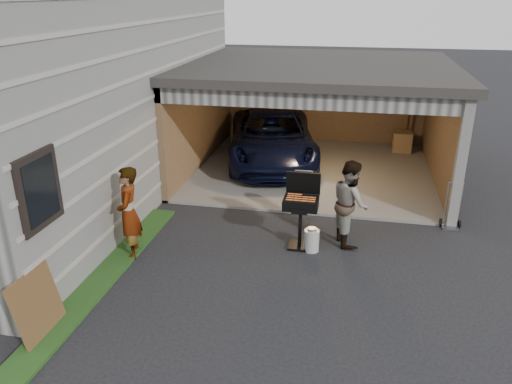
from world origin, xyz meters
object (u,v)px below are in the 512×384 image
(woman, at_px, (129,213))
(propane_tank, at_px, (312,240))
(man, at_px, (350,203))
(hand_truck, at_px, (451,219))
(plywood_panel, at_px, (37,305))
(bbq_grill, at_px, (301,205))
(minivan, at_px, (272,139))

(woman, distance_m, propane_tank, 3.41)
(man, bearing_deg, woman, 91.04)
(propane_tank, bearing_deg, woman, -165.08)
(man, height_order, hand_truck, man)
(plywood_panel, xyz_separation_m, hand_truck, (6.27, 4.83, -0.30))
(plywood_panel, bearing_deg, bbq_grill, 45.87)
(plywood_panel, bearing_deg, minivan, 77.05)
(minivan, xyz_separation_m, propane_tank, (1.64, -5.00, -0.48))
(plywood_panel, distance_m, hand_truck, 7.92)
(man, relative_size, plywood_panel, 1.67)
(hand_truck, bearing_deg, propane_tank, -149.80)
(woman, distance_m, man, 4.13)
(man, distance_m, hand_truck, 2.42)
(minivan, height_order, man, man)
(woman, height_order, plywood_panel, woman)
(bbq_grill, xyz_separation_m, plywood_panel, (-3.30, -3.40, -0.37))
(propane_tank, bearing_deg, bbq_grill, 150.74)
(woman, bearing_deg, man, 91.86)
(minivan, distance_m, bbq_grill, 5.06)
(minivan, relative_size, woman, 2.88)
(bbq_grill, height_order, hand_truck, bbq_grill)
(bbq_grill, bearing_deg, plywood_panel, -134.13)
(plywood_panel, bearing_deg, man, 41.91)
(woman, distance_m, plywood_panel, 2.45)
(woman, height_order, man, woman)
(minivan, relative_size, propane_tank, 11.73)
(woman, bearing_deg, minivan, 147.34)
(bbq_grill, relative_size, hand_truck, 1.43)
(plywood_panel, relative_size, hand_truck, 1.00)
(bbq_grill, xyz_separation_m, hand_truck, (2.97, 1.43, -0.67))
(hand_truck, bearing_deg, plywood_panel, -141.98)
(minivan, bearing_deg, hand_truck, -50.07)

